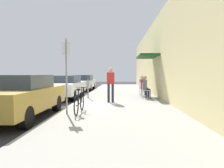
# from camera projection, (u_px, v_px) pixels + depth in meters

# --- Properties ---
(ground_plane) EXTENTS (60.00, 60.00, 0.00)m
(ground_plane) POSITION_uv_depth(u_px,v_px,m) (71.00, 107.00, 9.38)
(ground_plane) COLOR #2D2D30
(sidewalk_slab) EXTENTS (4.50, 32.00, 0.12)m
(sidewalk_slab) POSITION_uv_depth(u_px,v_px,m) (120.00, 100.00, 11.29)
(sidewalk_slab) COLOR #9E9B93
(sidewalk_slab) RESTS_ON ground_plane
(building_facade) EXTENTS (1.40, 32.00, 4.98)m
(building_facade) POSITION_uv_depth(u_px,v_px,m) (164.00, 56.00, 11.10)
(building_facade) COLOR beige
(building_facade) RESTS_ON ground_plane
(parked_car_0) EXTENTS (1.80, 4.40, 1.47)m
(parked_car_0) POSITION_uv_depth(u_px,v_px,m) (21.00, 96.00, 6.95)
(parked_car_0) COLOR #A58433
(parked_car_0) RESTS_ON ground_plane
(parked_car_1) EXTENTS (1.80, 4.40, 1.41)m
(parked_car_1) POSITION_uv_depth(u_px,v_px,m) (65.00, 86.00, 12.65)
(parked_car_1) COLOR silver
(parked_car_1) RESTS_ON ground_plane
(parked_car_2) EXTENTS (1.80, 4.40, 1.40)m
(parked_car_2) POSITION_uv_depth(u_px,v_px,m) (83.00, 82.00, 19.00)
(parked_car_2) COLOR silver
(parked_car_2) RESTS_ON ground_plane
(parking_meter) EXTENTS (0.12, 0.10, 1.32)m
(parking_meter) POSITION_uv_depth(u_px,v_px,m) (88.00, 85.00, 11.63)
(parking_meter) COLOR slate
(parking_meter) RESTS_ON sidewalk_slab
(street_sign) EXTENTS (0.32, 0.06, 2.60)m
(street_sign) POSITION_uv_depth(u_px,v_px,m) (66.00, 70.00, 7.07)
(street_sign) COLOR gray
(street_sign) RESTS_ON sidewalk_slab
(bicycle_0) EXTENTS (0.46, 1.71, 0.90)m
(bicycle_0) POSITION_uv_depth(u_px,v_px,m) (79.00, 103.00, 7.24)
(bicycle_0) COLOR black
(bicycle_0) RESTS_ON sidewalk_slab
(cafe_chair_0) EXTENTS (0.51, 0.51, 0.87)m
(cafe_chair_0) POSITION_uv_depth(u_px,v_px,m) (145.00, 90.00, 11.55)
(cafe_chair_0) COLOR silver
(cafe_chair_0) RESTS_ON sidewalk_slab
(seated_patron_0) EXTENTS (0.48, 0.42, 1.29)m
(seated_patron_0) POSITION_uv_depth(u_px,v_px,m) (146.00, 86.00, 11.53)
(seated_patron_0) COLOR #232838
(seated_patron_0) RESTS_ON sidewalk_slab
(cafe_chair_1) EXTENTS (0.53, 0.53, 0.87)m
(cafe_chair_1) POSITION_uv_depth(u_px,v_px,m) (143.00, 88.00, 12.40)
(cafe_chair_1) COLOR silver
(cafe_chair_1) RESTS_ON sidewalk_slab
(seated_patron_1) EXTENTS (0.49, 0.44, 1.29)m
(seated_patron_1) POSITION_uv_depth(u_px,v_px,m) (144.00, 85.00, 12.38)
(seated_patron_1) COLOR #232838
(seated_patron_1) RESTS_ON sidewalk_slab
(cafe_chair_2) EXTENTS (0.53, 0.53, 0.87)m
(cafe_chair_2) POSITION_uv_depth(u_px,v_px,m) (142.00, 88.00, 13.06)
(cafe_chair_2) COLOR silver
(cafe_chair_2) RESTS_ON sidewalk_slab
(seated_patron_2) EXTENTS (0.49, 0.44, 1.29)m
(seated_patron_2) POSITION_uv_depth(u_px,v_px,m) (143.00, 85.00, 13.07)
(seated_patron_2) COLOR #232838
(seated_patron_2) RESTS_ON sidewalk_slab
(pedestrian_standing) EXTENTS (0.36, 0.22, 1.70)m
(pedestrian_standing) POSITION_uv_depth(u_px,v_px,m) (111.00, 82.00, 9.95)
(pedestrian_standing) COLOR #232838
(pedestrian_standing) RESTS_ON sidewalk_slab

